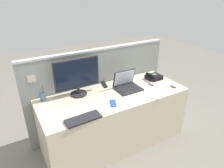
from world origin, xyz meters
TOP-DOWN VIEW (x-y plane):
  - ground_plane at (0.00, 0.00)m, footprint 10.00×10.00m
  - desk at (0.00, 0.00)m, footprint 1.84×0.73m
  - cubicle_divider at (-0.00, 0.40)m, footprint 2.05×0.08m
  - desktop_monitor at (-0.38, 0.22)m, footprint 0.55×0.20m
  - laptop at (0.23, 0.06)m, footprint 0.31×0.27m
  - desk_phone at (0.72, 0.11)m, footprint 0.20×0.18m
  - keyboard_main at (-0.53, -0.30)m, footprint 0.37×0.15m
  - computer_mouse_right_hand at (0.79, -0.22)m, footprint 0.06×0.10m
  - computer_mouse_left_hand at (0.58, -0.02)m, footprint 0.07×0.10m
  - pen_cup at (-0.79, 0.29)m, footprint 0.06×0.06m
  - cell_phone_blue_case at (-0.12, -0.18)m, footprint 0.12×0.16m
  - cell_phone_white_slab at (0.37, -0.30)m, footprint 0.15×0.17m
  - tv_remote at (0.02, 0.28)m, footprint 0.08×0.18m

SIDE VIEW (x-z plane):
  - ground_plane at x=0.00m, z-range 0.00..0.00m
  - desk at x=0.00m, z-range 0.00..0.72m
  - cubicle_divider at x=0.00m, z-range 0.00..1.21m
  - cell_phone_blue_case at x=-0.12m, z-range 0.72..0.73m
  - cell_phone_white_slab at x=0.37m, z-range 0.72..0.73m
  - tv_remote at x=0.02m, z-range 0.72..0.74m
  - keyboard_main at x=-0.53m, z-range 0.72..0.75m
  - computer_mouse_right_hand at x=0.79m, z-range 0.72..0.76m
  - computer_mouse_left_hand at x=0.58m, z-range 0.72..0.76m
  - desk_phone at x=0.72m, z-range 0.71..0.80m
  - pen_cup at x=-0.79m, z-range 0.68..0.87m
  - laptop at x=0.23m, z-range 0.66..0.90m
  - desktop_monitor at x=-0.38m, z-range 0.74..1.20m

